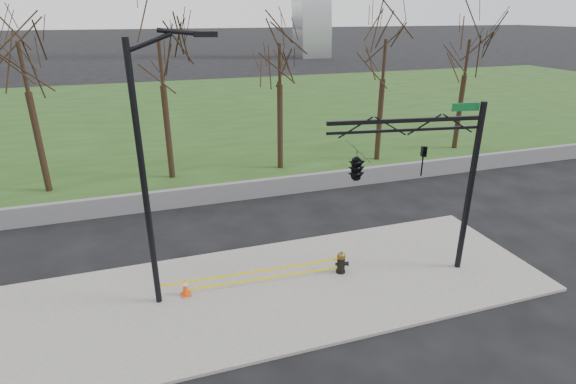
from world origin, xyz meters
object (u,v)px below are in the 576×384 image
object	(u,v)px
fire_hydrant	(341,263)
traffic_signal_mast	(380,164)
traffic_cone	(185,287)
street_light	(150,162)

from	to	relation	value
fire_hydrant	traffic_signal_mast	bearing A→B (deg)	-6.51
fire_hydrant	traffic_cone	world-z (taller)	fire_hydrant
fire_hydrant	traffic_cone	bearing A→B (deg)	-162.76
fire_hydrant	traffic_cone	xyz separation A→B (m)	(-5.31, 0.31, -0.08)
fire_hydrant	traffic_cone	distance (m)	5.32
street_light	traffic_cone	bearing A→B (deg)	23.99
traffic_cone	street_light	world-z (taller)	street_light
traffic_cone	traffic_signal_mast	xyz separation A→B (m)	(6.24, -0.79, 3.75)
street_light	traffic_signal_mast	world-z (taller)	street_light
fire_hydrant	traffic_signal_mast	distance (m)	3.81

